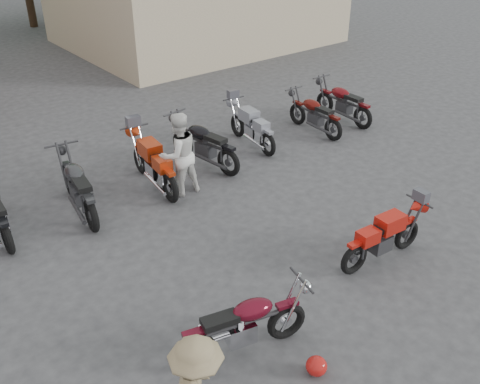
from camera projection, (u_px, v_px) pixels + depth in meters
ground at (295, 324)px, 7.98m from camera, size 90.00×90.00×0.00m
vintage_motorcycle at (245, 322)px, 7.23m from camera, size 2.00×1.06×1.11m
sportbike at (384, 235)px, 9.11m from camera, size 1.82×0.72×1.03m
helmet at (316, 366)px, 7.10m from camera, size 0.38×0.38×0.27m
person_light at (179, 154)px, 10.99m from camera, size 0.88×0.69×1.79m
row_bike_3 at (77, 184)px, 10.46m from camera, size 1.00×2.21×1.24m
row_bike_4 at (153, 161)px, 11.38m from camera, size 0.90×2.13×1.20m
row_bike_5 at (203, 141)px, 12.26m from camera, size 1.02×2.16×1.21m
row_bike_6 at (251, 125)px, 13.26m from camera, size 0.84×1.96×1.10m
row_bike_7 at (314, 112)px, 14.01m from camera, size 0.68×1.89×1.09m
row_bike_8 at (343, 101)px, 14.69m from camera, size 0.73×2.02×1.16m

